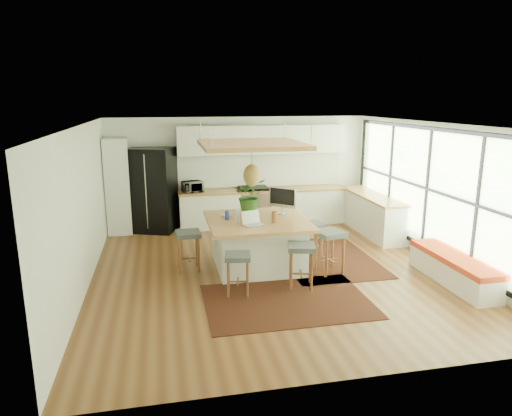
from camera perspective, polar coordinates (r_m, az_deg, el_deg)
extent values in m
plane|color=brown|center=(8.65, 1.99, -7.80)|extent=(7.00, 7.00, 0.00)
plane|color=white|center=(8.08, 2.15, 10.36)|extent=(7.00, 7.00, 0.00)
plane|color=white|center=(11.63, -2.05, 4.61)|extent=(6.50, 0.00, 6.50)
plane|color=white|center=(5.07, 11.61, -7.46)|extent=(6.50, 0.00, 6.50)
plane|color=white|center=(8.14, -20.76, -0.11)|extent=(0.00, 7.00, 7.00)
plane|color=white|center=(9.56, 21.36, 1.76)|extent=(0.00, 7.00, 7.00)
cube|color=white|center=(11.24, -16.77, 2.57)|extent=(0.55, 0.60, 2.25)
cube|color=white|center=(11.60, 0.93, 0.02)|extent=(4.20, 0.60, 0.88)
cube|color=#B0763E|center=(11.50, 0.94, 2.24)|extent=(4.24, 0.64, 0.05)
cube|color=white|center=(11.72, 0.62, 4.68)|extent=(4.20, 0.02, 0.80)
cube|color=white|center=(11.46, 0.81, 8.52)|extent=(4.20, 0.34, 0.70)
cube|color=white|center=(11.29, 14.14, -0.77)|extent=(0.60, 2.50, 0.88)
cube|color=#B0763E|center=(11.19, 14.28, 1.51)|extent=(0.64, 2.54, 0.05)
cube|color=black|center=(7.44, 3.89, -11.47)|extent=(2.60, 1.80, 0.01)
cube|color=black|center=(9.39, 8.72, -6.18)|extent=(1.80, 2.60, 0.01)
imported|color=#A5A5AA|center=(11.20, -7.89, 2.79)|extent=(0.53, 0.38, 0.32)
imported|color=#1E4C19|center=(9.05, -0.73, 1.11)|extent=(0.63, 0.70, 0.54)
imported|color=white|center=(8.79, -3.75, -0.93)|extent=(0.28, 0.28, 0.05)
cylinder|color=#2D37B6|center=(8.56, -3.58, -0.84)|extent=(0.07, 0.07, 0.19)
cylinder|color=white|center=(8.34, -2.31, -1.21)|extent=(0.07, 0.07, 0.19)
cylinder|color=brown|center=(8.33, 2.27, -1.23)|extent=(0.07, 0.07, 0.19)
cylinder|color=white|center=(8.68, 2.36, -0.62)|extent=(0.07, 0.07, 0.19)
cylinder|color=#447245|center=(8.76, -1.45, -0.49)|extent=(0.07, 0.07, 0.19)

